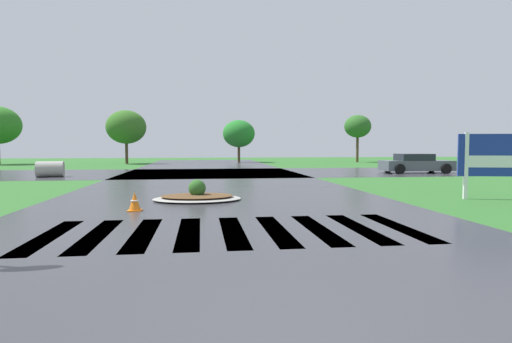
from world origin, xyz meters
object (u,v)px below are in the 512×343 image
Objects in this scene: estate_billboard at (496,158)px; median_island at (197,196)px; car_white_sedan at (416,164)px; drainage_pipe_stack at (50,169)px; traffic_cone at (135,202)px.

median_island is at bearing 7.40° from estate_billboard.
drainage_pipe_stack is at bearing -176.47° from car_white_sedan.
median_island is (-9.75, 1.00, -1.23)m from estate_billboard.
drainage_pipe_stack is 14.99m from traffic_cone.
estate_billboard is at bearing 5.04° from traffic_cone.
car_white_sedan is at bearing 41.86° from traffic_cone.
estate_billboard is at bearing -34.42° from drainage_pipe_stack.
median_island is 5.49× the size of traffic_cone.
car_white_sedan is at bearing 1.68° from drainage_pipe_stack.
car_white_sedan reaches higher than median_island.
drainage_pipe_stack is at bearing 126.21° from median_island.
median_island is 1.85× the size of drainage_pipe_stack.
car_white_sedan is at bearing -94.92° from estate_billboard.
traffic_cone is (6.69, -13.41, -0.20)m from drainage_pipe_stack.
median_island is 0.62× the size of car_white_sedan.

